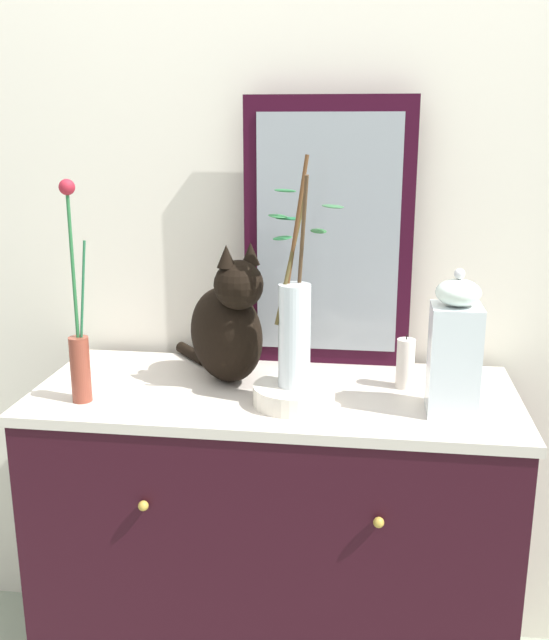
{
  "coord_description": "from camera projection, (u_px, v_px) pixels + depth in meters",
  "views": [
    {
      "loc": [
        0.23,
        -1.67,
        1.51
      ],
      "look_at": [
        0.0,
        0.0,
        1.06
      ],
      "focal_mm": 40.5,
      "sensor_mm": 36.0,
      "label": 1
    }
  ],
  "objects": [
    {
      "name": "sideboard",
      "position": [
        274.0,
        545.0,
        1.91
      ],
      "size": [
        1.19,
        0.53,
        0.88
      ],
      "color": "black",
      "rests_on": "ground_plane"
    },
    {
      "name": "bowl_porcelain",
      "position": [
        294.0,
        395.0,
        1.7
      ],
      "size": [
        0.19,
        0.19,
        0.05
      ],
      "primitive_type": "cylinder",
      "color": "silver",
      "rests_on": "sideboard"
    },
    {
      "name": "vase_slim_green",
      "position": [
        79.0,
        344.0,
        1.68
      ],
      "size": [
        0.06,
        0.05,
        0.52
      ],
      "color": "brown",
      "rests_on": "sideboard"
    },
    {
      "name": "mirror_leaning",
      "position": [
        328.0,
        235.0,
        1.91
      ],
      "size": [
        0.45,
        0.03,
        0.71
      ],
      "color": "black",
      "rests_on": "sideboard"
    },
    {
      "name": "vase_glass_clear",
      "position": [
        295.0,
        324.0,
        1.65
      ],
      "size": [
        0.2,
        0.14,
        0.53
      ],
      "color": "silver",
      "rests_on": "bowl_porcelain"
    },
    {
      "name": "candle_pillar",
      "position": [
        405.0,
        364.0,
        1.79
      ],
      "size": [
        0.05,
        0.05,
        0.14
      ],
      "color": "silver",
      "rests_on": "sideboard"
    },
    {
      "name": "wall_back",
      "position": [
        291.0,
        205.0,
        2.0
      ],
      "size": [
        4.4,
        0.08,
        2.6
      ],
      "primitive_type": "cube",
      "color": "silver",
      "rests_on": "ground_plane"
    },
    {
      "name": "jar_lidded_porcelain",
      "position": [
        454.0,
        349.0,
        1.61
      ],
      "size": [
        0.11,
        0.11,
        0.34
      ],
      "color": "silver",
      "rests_on": "sideboard"
    },
    {
      "name": "cat_sitting",
      "position": [
        228.0,
        326.0,
        1.82
      ],
      "size": [
        0.33,
        0.37,
        0.36
      ],
      "color": "black",
      "rests_on": "sideboard"
    }
  ]
}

